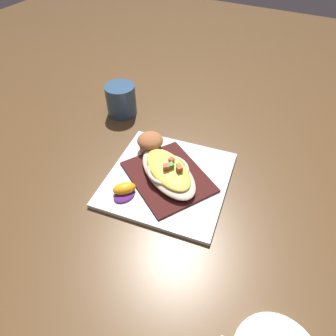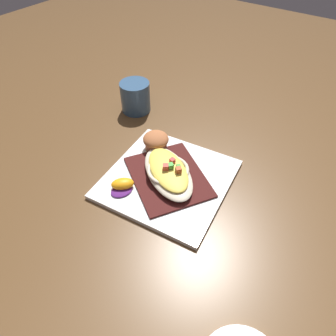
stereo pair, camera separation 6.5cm
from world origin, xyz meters
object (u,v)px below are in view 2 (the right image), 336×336
at_px(muffin, 156,141).
at_px(gratin_dish, 168,171).
at_px(square_plate, 168,179).
at_px(orange_garnish, 122,185).
at_px(coffee_mug, 136,98).

bearing_deg(muffin, gratin_dish, -127.77).
xyz_separation_m(square_plate, orange_garnish, (-0.08, 0.06, 0.01)).
relative_size(square_plate, gratin_dish, 1.33).
relative_size(orange_garnish, coffee_mug, 0.60).
distance_m(orange_garnish, coffee_mug, 0.32).
bearing_deg(orange_garnish, coffee_mug, 34.38).
relative_size(muffin, coffee_mug, 0.55).
bearing_deg(coffee_mug, muffin, -125.90).
height_order(square_plate, muffin, muffin).
bearing_deg(coffee_mug, gratin_dish, -126.54).
bearing_deg(muffin, coffee_mug, 54.10).
xyz_separation_m(square_plate, muffin, (0.06, 0.08, 0.03)).
xyz_separation_m(gratin_dish, coffee_mug, (0.18, 0.24, 0.01)).
distance_m(square_plate, coffee_mug, 0.30).
distance_m(square_plate, orange_garnish, 0.11).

